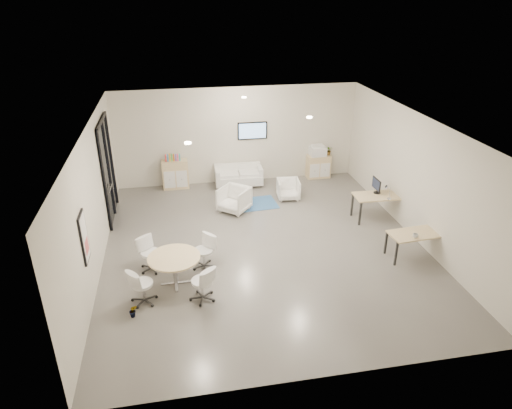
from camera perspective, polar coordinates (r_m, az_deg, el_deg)
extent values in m
cube|color=#5E5A56|center=(12.02, 0.99, -6.80)|extent=(8.00, 9.00, 0.80)
cube|color=white|center=(10.45, 1.16, 12.09)|extent=(8.00, 9.00, 0.80)
cube|color=beige|center=(15.63, -2.57, 9.02)|extent=(8.00, 0.80, 3.20)
cube|color=beige|center=(7.02, 9.33, -13.89)|extent=(8.00, 0.80, 3.20)
cube|color=beige|center=(11.14, -21.71, 0.19)|extent=(0.80, 9.00, 3.20)
cube|color=beige|center=(12.66, 21.00, 3.30)|extent=(0.80, 9.00, 3.20)
cube|color=black|center=(13.41, -18.06, 4.14)|extent=(0.02, 1.90, 2.85)
cube|color=black|center=(13.00, -18.80, 9.84)|extent=(0.06, 1.90, 0.08)
cube|color=black|center=(12.56, -18.39, 2.67)|extent=(0.06, 0.08, 2.85)
cube|color=black|center=(14.25, -17.61, 5.45)|extent=(0.06, 0.08, 2.85)
cube|color=black|center=(13.54, -17.91, 4.37)|extent=(0.06, 0.07, 2.85)
cube|color=#B2B2B7|center=(13.12, -17.78, 1.94)|extent=(0.04, 0.60, 0.05)
cube|color=black|center=(9.66, -20.71, -3.86)|extent=(0.04, 0.54, 1.04)
cube|color=white|center=(9.66, -20.58, -3.85)|extent=(0.01, 0.46, 0.96)
cube|color=#CC5256|center=(9.75, -20.38, -4.88)|extent=(0.01, 0.32, 0.30)
cube|color=black|center=(15.25, -0.46, 9.21)|extent=(0.98, 0.05, 0.58)
cube|color=#93C1FF|center=(15.23, -0.44, 9.18)|extent=(0.90, 0.01, 0.50)
cylinder|color=#FFEAC6|center=(9.40, -8.52, 7.62)|extent=(0.14, 0.14, 0.03)
cylinder|color=#FFEAC6|center=(11.31, 6.69, 10.78)|extent=(0.14, 0.14, 0.03)
cylinder|color=#FFEAC6|center=(13.42, -1.51, 13.25)|extent=(0.14, 0.14, 0.03)
cube|color=tan|center=(15.25, -10.05, 3.75)|extent=(0.84, 0.42, 0.95)
cube|color=white|center=(15.09, -10.73, 3.05)|extent=(0.35, 0.02, 0.57)
cube|color=white|center=(15.09, -9.26, 3.17)|extent=(0.35, 0.02, 0.57)
cube|color=tan|center=(16.05, 7.79, 4.75)|extent=(0.81, 0.38, 0.81)
cube|color=white|center=(15.85, 7.35, 4.19)|extent=(0.34, 0.02, 0.49)
cube|color=white|center=(15.97, 8.63, 4.27)|extent=(0.34, 0.02, 0.49)
cube|color=red|center=(15.06, -11.22, 5.73)|extent=(0.04, 0.14, 0.22)
cube|color=#337FCC|center=(15.05, -10.98, 5.75)|extent=(0.04, 0.14, 0.22)
cube|color=gold|center=(15.05, -10.74, 5.77)|extent=(0.04, 0.14, 0.22)
cube|color=#4CB24C|center=(15.05, -10.49, 5.79)|extent=(0.04, 0.14, 0.22)
cube|color=#CC6619|center=(15.05, -10.25, 5.81)|extent=(0.04, 0.14, 0.22)
cube|color=purple|center=(15.05, -10.01, 5.83)|extent=(0.04, 0.14, 0.22)
cube|color=#E54C7F|center=(15.05, -9.77, 5.85)|extent=(0.04, 0.14, 0.22)
cube|color=teal|center=(15.05, -9.53, 5.87)|extent=(0.04, 0.14, 0.22)
cube|color=white|center=(15.85, 7.72, 6.63)|extent=(0.55, 0.47, 0.31)
cube|color=white|center=(15.79, 7.76, 7.27)|extent=(0.41, 0.35, 0.07)
cube|color=white|center=(15.29, -2.17, 3.26)|extent=(1.59, 0.84, 0.29)
cube|color=white|center=(15.46, -2.36, 4.67)|extent=(1.56, 0.24, 0.29)
cube|color=white|center=(15.16, -4.85, 3.57)|extent=(0.17, 0.78, 0.58)
cube|color=white|center=(15.35, 0.45, 3.95)|extent=(0.17, 0.78, 0.58)
cube|color=#2D558A|center=(14.01, -0.48, 0.06)|extent=(1.56, 1.11, 0.01)
imported|color=white|center=(13.45, -2.76, 0.78)|extent=(1.09, 1.08, 0.82)
imported|color=white|center=(14.31, 4.07, 2.04)|extent=(0.73, 0.69, 0.69)
cube|color=tan|center=(13.32, 15.13, 1.06)|extent=(1.42, 0.75, 0.04)
cube|color=black|center=(12.97, 12.89, -1.15)|extent=(0.05, 0.05, 0.69)
cube|color=black|center=(13.52, 17.98, -0.67)|extent=(0.05, 0.05, 0.69)
cube|color=black|center=(13.47, 11.93, -0.03)|extent=(0.05, 0.05, 0.69)
cube|color=black|center=(13.99, 16.88, 0.39)|extent=(0.05, 0.05, 0.69)
cube|color=tan|center=(11.68, 19.33, -3.46)|extent=(1.33, 0.74, 0.04)
cube|color=black|center=(11.36, 17.11, -5.91)|extent=(0.05, 0.05, 0.63)
cube|color=black|center=(11.93, 22.22, -5.17)|extent=(0.05, 0.05, 0.63)
cube|color=black|center=(11.78, 15.94, -4.57)|extent=(0.05, 0.05, 0.63)
cube|color=black|center=(12.32, 20.93, -3.93)|extent=(0.05, 0.05, 0.63)
cylinder|color=black|center=(13.43, 14.89, 1.44)|extent=(0.20, 0.20, 0.02)
cube|color=black|center=(13.39, 14.94, 1.91)|extent=(0.04, 0.03, 0.24)
cube|color=black|center=(13.31, 14.82, 2.49)|extent=(0.03, 0.50, 0.32)
cylinder|color=tan|center=(10.19, -10.22, -6.55)|extent=(1.16, 1.16, 0.04)
cylinder|color=#B2B2B7|center=(10.37, -10.07, -8.20)|extent=(0.10, 0.10, 0.67)
cube|color=#B2B2B7|center=(10.55, -9.94, -9.63)|extent=(0.67, 0.06, 0.03)
cube|color=#B2B2B7|center=(10.55, -9.94, -9.63)|extent=(0.06, 0.67, 0.03)
imported|color=#3F7F3F|center=(15.97, 9.06, 6.58)|extent=(0.38, 0.40, 0.25)
imported|color=#3F7F3F|center=(9.77, -15.06, -13.08)|extent=(0.21, 0.32, 0.13)
imported|color=white|center=(11.42, 19.32, -3.66)|extent=(0.13, 0.10, 0.13)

